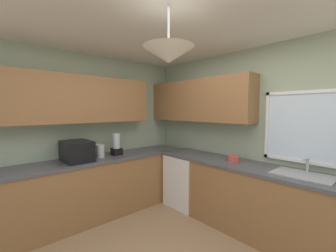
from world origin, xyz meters
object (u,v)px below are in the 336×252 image
Objects in this scene: sink_assembly at (303,175)px; blender_appliance at (117,145)px; bowl at (234,159)px; dishwasher at (187,180)px; kettle at (100,151)px; microwave at (77,151)px.

blender_appliance is at bearing -156.81° from sink_assembly.
bowl is 0.50× the size of blender_appliance.
sink_assembly is at bearing 1.20° from dishwasher.
kettle is at bearing -116.63° from dishwasher.
sink_assembly reaches higher than bowl.
kettle is 0.56× the size of blender_appliance.
kettle is 1.12× the size of bowl.
kettle is at bearing -139.08° from bowl.
microwave reaches higher than sink_assembly.
dishwasher is at bearing 67.83° from microwave.
bowl is (0.87, 0.03, 0.52)m from dishwasher.
sink_assembly is 0.87m from bowl.
kettle is (-0.64, -1.28, 0.58)m from dishwasher.
sink_assembly is (2.37, 1.31, -0.09)m from kettle.
dishwasher is 1.80× the size of microwave.
dishwasher is at bearing -178.80° from sink_assembly.
kettle reaches higher than dishwasher.
blender_appliance is at bearing -146.28° from bowl.
sink_assembly is at bearing 34.67° from microwave.
microwave reaches higher than dishwasher.
sink_assembly is (1.73, 0.04, 0.49)m from dishwasher.
blender_appliance reaches higher than sink_assembly.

